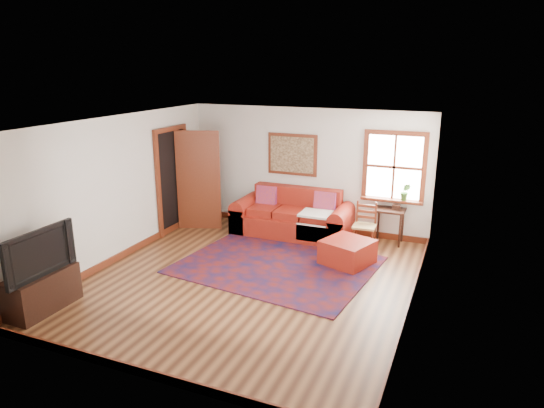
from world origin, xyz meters
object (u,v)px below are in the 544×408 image
at_px(side_table, 390,215).
at_px(red_leather_sofa, 293,220).
at_px(red_ottoman, 347,252).
at_px(ladder_back_chair, 365,224).
at_px(media_cabinet, 42,291).

bearing_deg(side_table, red_leather_sofa, -172.79).
xyz_separation_m(red_leather_sofa, red_ottoman, (1.39, -1.07, -0.09)).
xyz_separation_m(side_table, ladder_back_chair, (-0.38, -0.42, -0.09)).
distance_m(red_leather_sofa, side_table, 1.90).
relative_size(red_ottoman, ladder_back_chair, 0.86).
relative_size(side_table, ladder_back_chair, 0.78).
height_order(red_ottoman, side_table, side_table).
bearing_deg(red_leather_sofa, red_ottoman, -37.48).
bearing_deg(red_ottoman, red_leather_sofa, 162.28).
height_order(red_ottoman, media_cabinet, media_cabinet).
bearing_deg(red_ottoman, media_cabinet, -117.86).
relative_size(red_ottoman, media_cabinet, 0.73).
bearing_deg(media_cabinet, ladder_back_chair, 48.50).
xyz_separation_m(red_leather_sofa, media_cabinet, (-2.14, -4.30, -0.03)).
xyz_separation_m(red_ottoman, ladder_back_chair, (0.10, 0.88, 0.25)).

